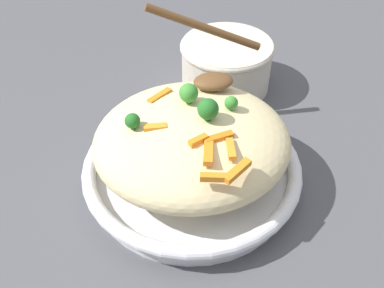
{
  "coord_description": "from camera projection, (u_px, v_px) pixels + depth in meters",
  "views": [
    {
      "loc": [
        0.07,
        0.44,
        0.48
      ],
      "look_at": [
        0.0,
        0.0,
        0.08
      ],
      "focal_mm": 41.42,
      "sensor_mm": 36.0,
      "label": 1
    }
  ],
  "objects": [
    {
      "name": "carrot_piece_7",
      "position": [
        214.0,
        177.0,
        0.49
      ],
      "size": [
        0.03,
        0.01,
        0.01
      ],
      "primitive_type": "cube",
      "rotation": [
        0.0,
        0.0,
        6.09
      ],
      "color": "orange",
      "rests_on": "pasta_mound"
    },
    {
      "name": "carrot_piece_3",
      "position": [
        155.0,
        127.0,
        0.55
      ],
      "size": [
        0.03,
        0.01,
        0.01
      ],
      "primitive_type": "cube",
      "rotation": [
        0.0,
        0.0,
        3.11
      ],
      "color": "orange",
      "rests_on": "pasta_mound"
    },
    {
      "name": "carrot_piece_2",
      "position": [
        208.0,
        152.0,
        0.52
      ],
      "size": [
        0.02,
        0.04,
        0.01
      ],
      "primitive_type": "cube",
      "rotation": [
        0.0,
        0.0,
        4.5
      ],
      "color": "orange",
      "rests_on": "pasta_mound"
    },
    {
      "name": "broccoli_floret_0",
      "position": [
        231.0,
        103.0,
        0.58
      ],
      "size": [
        0.02,
        0.02,
        0.02
      ],
      "color": "#377928",
      "rests_on": "pasta_mound"
    },
    {
      "name": "carrot_piece_6",
      "position": [
        219.0,
        138.0,
        0.54
      ],
      "size": [
        0.04,
        0.02,
        0.01
      ],
      "primitive_type": "cube",
      "rotation": [
        0.0,
        0.0,
        0.25
      ],
      "color": "orange",
      "rests_on": "pasta_mound"
    },
    {
      "name": "carrot_piece_1",
      "position": [
        237.0,
        171.0,
        0.5
      ],
      "size": [
        0.04,
        0.03,
        0.01
      ],
      "primitive_type": "cube",
      "rotation": [
        0.0,
        0.0,
        3.83
      ],
      "color": "orange",
      "rests_on": "pasta_mound"
    },
    {
      "name": "broccoli_floret_3",
      "position": [
        192.0,
        93.0,
        0.58
      ],
      "size": [
        0.03,
        0.03,
        0.03
      ],
      "color": "#377928",
      "rests_on": "pasta_mound"
    },
    {
      "name": "serving_bowl",
      "position": [
        192.0,
        171.0,
        0.64
      ],
      "size": [
        0.31,
        0.31,
        0.04
      ],
      "color": "silver",
      "rests_on": "ground_plane"
    },
    {
      "name": "serving_spoon",
      "position": [
        210.0,
        59.0,
        0.63
      ],
      "size": [
        0.18,
        0.11,
        0.09
      ],
      "color": "brown",
      "rests_on": "pasta_mound"
    },
    {
      "name": "carrot_piece_0",
      "position": [
        231.0,
        149.0,
        0.53
      ],
      "size": [
        0.01,
        0.03,
        0.01
      ],
      "primitive_type": "cube",
      "rotation": [
        0.0,
        0.0,
        1.48
      ],
      "color": "orange",
      "rests_on": "pasta_mound"
    },
    {
      "name": "carrot_piece_4",
      "position": [
        160.0,
        96.0,
        0.61
      ],
      "size": [
        0.04,
        0.03,
        0.01
      ],
      "primitive_type": "cube",
      "rotation": [
        0.0,
        0.0,
        3.83
      ],
      "color": "orange",
      "rests_on": "pasta_mound"
    },
    {
      "name": "broccoli_floret_1",
      "position": [
        208.0,
        109.0,
        0.55
      ],
      "size": [
        0.03,
        0.03,
        0.03
      ],
      "color": "#205B1C",
      "rests_on": "pasta_mound"
    },
    {
      "name": "pasta_mound",
      "position": [
        192.0,
        141.0,
        0.6
      ],
      "size": [
        0.27,
        0.25,
        0.09
      ],
      "primitive_type": "ellipsoid",
      "color": "beige",
      "rests_on": "serving_bowl"
    },
    {
      "name": "ground_plane",
      "position": [
        192.0,
        182.0,
        0.65
      ],
      "size": [
        2.4,
        2.4,
        0.0
      ],
      "primitive_type": "plane",
      "color": "#4C4C51"
    },
    {
      "name": "broccoli_floret_2",
      "position": [
        132.0,
        121.0,
        0.55
      ],
      "size": [
        0.02,
        0.02,
        0.02
      ],
      "color": "#205B1C",
      "rests_on": "pasta_mound"
    },
    {
      "name": "carrot_piece_5",
      "position": [
        196.0,
        141.0,
        0.53
      ],
      "size": [
        0.03,
        0.02,
        0.01
      ],
      "primitive_type": "cube",
      "rotation": [
        0.0,
        0.0,
        3.61
      ],
      "color": "orange",
      "rests_on": "pasta_mound"
    },
    {
      "name": "companion_bowl",
      "position": [
        226.0,
        63.0,
        0.8
      ],
      "size": [
        0.17,
        0.17,
        0.09
      ],
      "color": "beige",
      "rests_on": "ground_plane"
    }
  ]
}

